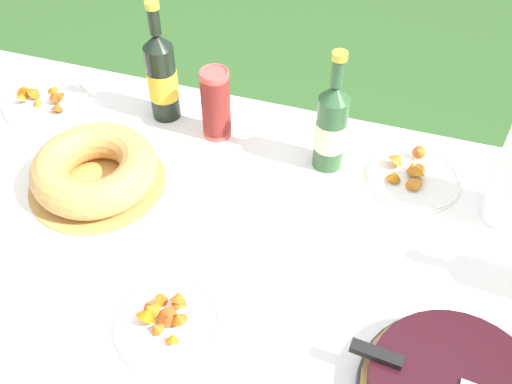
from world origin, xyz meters
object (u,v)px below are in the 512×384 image
at_px(serving_knife, 442,379).
at_px(cider_bottle_green, 331,126).
at_px(snack_plate_near, 46,101).
at_px(juice_bottle_red, 162,76).
at_px(snack_plate_left, 168,321).
at_px(snack_plate_far, 413,176).
at_px(bundt_cake, 95,170).
at_px(cup_stack, 216,104).

relative_size(serving_knife, cider_bottle_green, 1.21).
bearing_deg(snack_plate_near, juice_bottle_red, 10.06).
relative_size(snack_plate_near, snack_plate_left, 1.12).
relative_size(snack_plate_near, snack_plate_far, 1.03).
bearing_deg(bundt_cake, snack_plate_far, 19.11).
bearing_deg(cider_bottle_green, snack_plate_left, -109.20).
distance_m(serving_knife, juice_bottle_red, 0.95).
distance_m(juice_bottle_red, snack_plate_left, 0.65).
distance_m(snack_plate_near, snack_plate_left, 0.80).
bearing_deg(snack_plate_near, cider_bottle_green, 0.15).
relative_size(bundt_cake, snack_plate_left, 1.55).
distance_m(serving_knife, snack_plate_near, 1.20).
distance_m(serving_knife, cup_stack, 0.81).
bearing_deg(snack_plate_far, cider_bottle_green, -177.93).
height_order(serving_knife, juice_bottle_red, juice_bottle_red).
relative_size(cider_bottle_green, snack_plate_far, 1.39).
height_order(serving_knife, snack_plate_left, serving_knife).
height_order(cup_stack, snack_plate_left, cup_stack).
bearing_deg(cup_stack, snack_plate_near, -176.96).
height_order(cup_stack, snack_plate_near, cup_stack).
bearing_deg(snack_plate_near, snack_plate_far, 0.55).
bearing_deg(snack_plate_left, cup_stack, 101.08).
xyz_separation_m(cup_stack, snack_plate_left, (0.11, -0.55, -0.08)).
bearing_deg(cider_bottle_green, snack_plate_near, -179.85).
bearing_deg(cup_stack, serving_knife, -42.07).
bearing_deg(juice_bottle_red, bundt_cake, -98.85).
distance_m(bundt_cake, cider_bottle_green, 0.55).
relative_size(serving_knife, cup_stack, 1.99).
relative_size(cider_bottle_green, juice_bottle_red, 0.96).
relative_size(cup_stack, snack_plate_far, 0.85).
distance_m(cup_stack, snack_plate_near, 0.50).
height_order(juice_bottle_red, snack_plate_left, juice_bottle_red).
xyz_separation_m(bundt_cake, cup_stack, (0.20, 0.26, 0.05)).
relative_size(cup_stack, juice_bottle_red, 0.59).
distance_m(snack_plate_left, snack_plate_far, 0.66).
distance_m(cider_bottle_green, snack_plate_far, 0.23).
distance_m(bundt_cake, snack_plate_far, 0.74).
bearing_deg(snack_plate_near, snack_plate_left, -41.51).
bearing_deg(serving_knife, snack_plate_left, -173.24).
bearing_deg(snack_plate_left, serving_knife, 1.54).
bearing_deg(serving_knife, snack_plate_far, 106.15).
bearing_deg(juice_bottle_red, snack_plate_far, -4.32).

